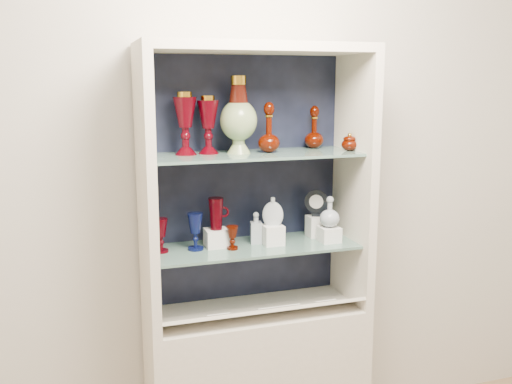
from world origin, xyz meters
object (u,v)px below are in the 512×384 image
object	(u,v)px
lidded_bowl	(350,142)
ruby_decanter_a	(269,124)
ruby_goblet_tall	(161,235)
pedestal_lamp_left	(185,123)
ruby_pitcher	(216,214)
ruby_goblet_small	(232,238)
cobalt_goblet	(195,232)
clear_round_decanter	(330,212)
cameo_medallion	(316,203)
clear_square_bottle	(256,228)
flat_flask	(273,211)
pedestal_lamp_right	(208,125)
ruby_decanter_b	(314,126)
enamel_urn	(239,115)

from	to	relation	value
lidded_bowl	ruby_decanter_a	bearing A→B (deg)	171.90
ruby_decanter_a	ruby_goblet_tall	bearing A→B (deg)	178.18
ruby_goblet_tall	lidded_bowl	bearing A→B (deg)	-4.54
pedestal_lamp_left	ruby_goblet_tall	world-z (taller)	pedestal_lamp_left
ruby_goblet_tall	ruby_pitcher	bearing A→B (deg)	2.00
ruby_goblet_small	ruby_pitcher	size ratio (longest dim) A/B	0.73
ruby_decanter_a	ruby_pitcher	distance (m)	0.46
cobalt_goblet	ruby_pitcher	xyz separation A→B (m)	(0.10, 0.02, 0.07)
cobalt_goblet	ruby_pitcher	world-z (taller)	ruby_pitcher
ruby_pitcher	ruby_goblet_small	bearing A→B (deg)	-34.19
cobalt_goblet	clear_round_decanter	distance (m)	0.62
ruby_goblet_tall	cameo_medallion	distance (m)	0.75
pedestal_lamp_left	lidded_bowl	world-z (taller)	pedestal_lamp_left
clear_square_bottle	ruby_goblet_small	bearing A→B (deg)	-155.45
cameo_medallion	ruby_goblet_tall	bearing A→B (deg)	-153.13
lidded_bowl	ruby_goblet_small	distance (m)	0.69
flat_flask	ruby_goblet_small	bearing A→B (deg)	-152.70
pedestal_lamp_right	ruby_decanter_b	distance (m)	0.52
pedestal_lamp_left	cobalt_goblet	size ratio (longest dim) A/B	1.63
pedestal_lamp_right	ruby_pitcher	distance (m)	0.40
enamel_urn	ruby_decanter_b	bearing A→B (deg)	10.08
cobalt_goblet	ruby_goblet_tall	distance (m)	0.15
pedestal_lamp_left	clear_square_bottle	bearing A→B (deg)	-3.67
pedestal_lamp_left	clear_square_bottle	world-z (taller)	pedestal_lamp_left
flat_flask	cameo_medallion	world-z (taller)	cameo_medallion
lidded_bowl	clear_round_decanter	size ratio (longest dim) A/B	0.60
cobalt_goblet	ruby_goblet_small	bearing A→B (deg)	-15.71
ruby_goblet_tall	ruby_goblet_small	xyz separation A→B (m)	(0.31, -0.05, -0.02)
lidded_bowl	clear_round_decanter	world-z (taller)	lidded_bowl
cameo_medallion	ruby_pitcher	bearing A→B (deg)	-153.01
lidded_bowl	cameo_medallion	distance (m)	0.33
ruby_decanter_b	clear_square_bottle	distance (m)	0.55
enamel_urn	flat_flask	xyz separation A→B (m)	(0.15, -0.04, -0.43)
ruby_goblet_small	cameo_medallion	xyz separation A→B (m)	(0.44, 0.08, 0.11)
ruby_goblet_small	ruby_goblet_tall	bearing A→B (deg)	169.82
clear_square_bottle	ruby_pitcher	bearing A→B (deg)	178.54
flat_flask	clear_round_decanter	size ratio (longest dim) A/B	0.96
pedestal_lamp_left	ruby_decanter_a	world-z (taller)	pedestal_lamp_left
pedestal_lamp_right	ruby_goblet_tall	world-z (taller)	pedestal_lamp_right
ruby_goblet_small	cameo_medallion	world-z (taller)	cameo_medallion
pedestal_lamp_left	ruby_goblet_small	world-z (taller)	pedestal_lamp_left
cobalt_goblet	clear_square_bottle	bearing A→B (deg)	2.99
ruby_goblet_tall	clear_round_decanter	xyz separation A→B (m)	(0.77, -0.07, 0.06)
ruby_decanter_b	cobalt_goblet	size ratio (longest dim) A/B	1.29
ruby_goblet_small	ruby_decanter_b	bearing A→B (deg)	16.25
clear_square_bottle	ruby_decanter_b	bearing A→B (deg)	12.57
flat_flask	ruby_goblet_tall	bearing A→B (deg)	-162.36
ruby_goblet_small	flat_flask	size ratio (longest dim) A/B	0.79
ruby_decanter_b	ruby_pitcher	size ratio (longest dim) A/B	1.48
pedestal_lamp_left	ruby_decanter_b	xyz separation A→B (m)	(0.62, 0.05, -0.03)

